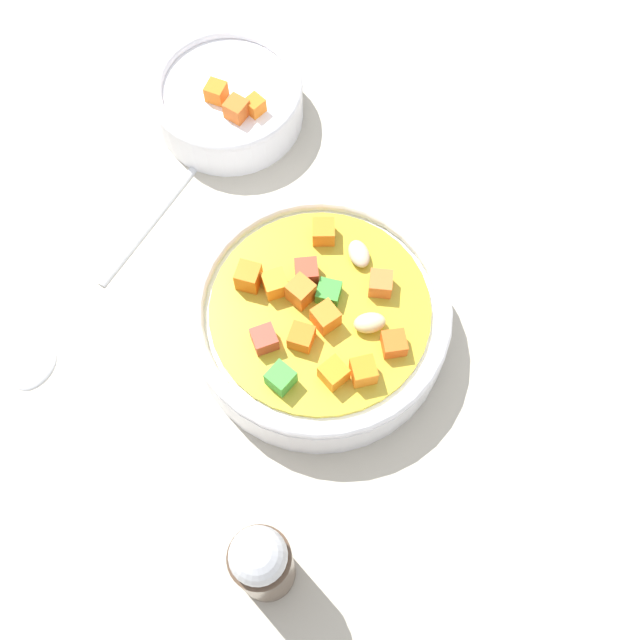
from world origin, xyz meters
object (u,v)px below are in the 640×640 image
object	(u,v)px
soup_bowl_main	(320,318)
pepper_shaker	(262,563)
side_bowl_small	(223,101)
spoon	(89,296)

from	to	relation	value
soup_bowl_main	pepper_shaker	xyz separation A→B (cm)	(8.60, 13.64, 2.48)
side_bowl_small	pepper_shaker	bearing A→B (deg)	76.14
soup_bowl_main	pepper_shaker	world-z (taller)	pepper_shaker
spoon	soup_bowl_main	bearing A→B (deg)	112.34
spoon	pepper_shaker	world-z (taller)	pepper_shaker
side_bowl_small	pepper_shaker	distance (cm)	34.17
spoon	side_bowl_small	world-z (taller)	side_bowl_small
side_bowl_small	spoon	bearing A→B (deg)	39.80
soup_bowl_main	pepper_shaker	size ratio (longest dim) A/B	1.74
spoon	pepper_shaker	size ratio (longest dim) A/B	1.92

